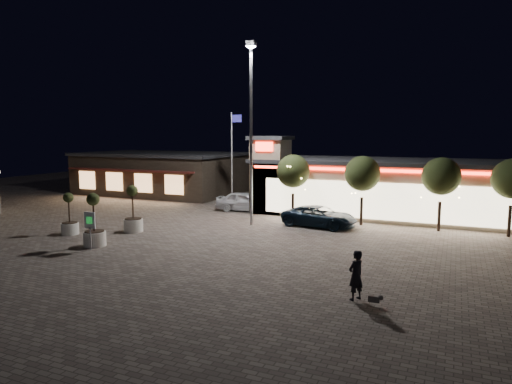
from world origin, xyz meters
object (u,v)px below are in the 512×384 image
at_px(white_sedan, 245,201).
at_px(planter_mid, 94,230).
at_px(planter_left, 70,221).
at_px(pickup_truck, 319,216).
at_px(pedestrian, 356,275).
at_px(valet_sign, 90,223).

xyz_separation_m(white_sedan, planter_mid, (-2.74, -13.97, 0.13)).
bearing_deg(white_sedan, planter_left, 143.14).
height_order(pickup_truck, pedestrian, pedestrian).
height_order(white_sedan, valet_sign, valet_sign).
xyz_separation_m(white_sedan, planter_left, (-6.36, -12.27, 0.02)).
relative_size(pickup_truck, planter_left, 1.91).
bearing_deg(white_sedan, pedestrian, -152.49).
bearing_deg(planter_left, valet_sign, -31.42).
bearing_deg(valet_sign, pedestrian, -6.65).
distance_m(pedestrian, planter_left, 19.22).
bearing_deg(pickup_truck, planter_mid, 142.37).
xyz_separation_m(pickup_truck, white_sedan, (-7.32, 3.64, 0.09)).
xyz_separation_m(pickup_truck, planter_left, (-13.68, -8.63, 0.11)).
height_order(pedestrian, valet_sign, valet_sign).
distance_m(pickup_truck, planter_mid, 14.42).
xyz_separation_m(planter_left, planter_mid, (3.62, -1.70, 0.11)).
relative_size(white_sedan, planter_left, 1.77).
relative_size(pedestrian, valet_sign, 0.92).
relative_size(pickup_truck, pedestrian, 2.64).
height_order(pickup_truck, planter_mid, planter_mid).
bearing_deg(planter_left, planter_mid, -25.18).
relative_size(pedestrian, planter_left, 0.73).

